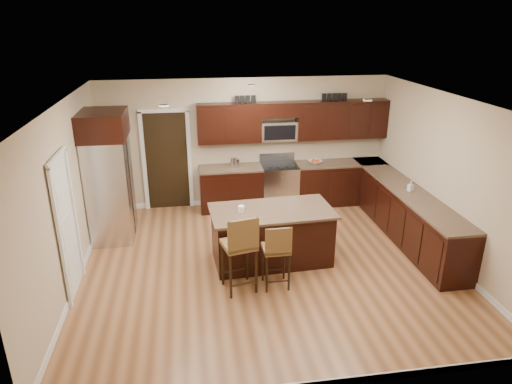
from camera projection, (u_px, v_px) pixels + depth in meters
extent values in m
plane|color=#9A653D|center=(267.00, 264.00, 7.57)|extent=(6.00, 6.00, 0.00)
plane|color=silver|center=(269.00, 101.00, 6.60)|extent=(6.00, 6.00, 0.00)
plane|color=#C1AD8C|center=(245.00, 143.00, 9.62)|extent=(6.00, 0.00, 6.00)
plane|color=#C1AD8C|center=(66.00, 199.00, 6.66)|extent=(0.00, 5.50, 5.50)
plane|color=#C1AD8C|center=(447.00, 179.00, 7.51)|extent=(0.00, 5.50, 5.50)
cube|color=black|center=(231.00, 189.00, 9.62)|extent=(1.30, 0.60, 0.88)
cube|color=black|center=(339.00, 183.00, 9.96)|extent=(1.94, 0.60, 0.88)
cube|color=black|center=(410.00, 218.00, 8.23)|extent=(0.60, 3.35, 0.88)
cube|color=brown|center=(231.00, 168.00, 9.46)|extent=(1.30, 0.63, 0.04)
cube|color=brown|center=(341.00, 163.00, 9.79)|extent=(1.94, 0.63, 0.04)
cube|color=brown|center=(413.00, 195.00, 8.07)|extent=(0.63, 3.35, 0.04)
cube|color=black|center=(229.00, 123.00, 9.25)|extent=(1.30, 0.33, 0.80)
cube|color=black|center=(342.00, 119.00, 9.59)|extent=(1.94, 0.33, 0.80)
cube|color=black|center=(279.00, 109.00, 9.31)|extent=(0.76, 0.33, 0.30)
cube|color=silver|center=(279.00, 186.00, 9.77)|extent=(0.76, 0.64, 0.90)
cube|color=black|center=(279.00, 166.00, 9.60)|extent=(0.76, 0.60, 0.03)
cube|color=black|center=(282.00, 191.00, 9.49)|extent=(0.65, 0.01, 0.45)
cube|color=silver|center=(277.00, 157.00, 9.81)|extent=(0.76, 0.05, 0.18)
cube|color=silver|center=(278.00, 131.00, 9.49)|extent=(0.76, 0.31, 0.40)
cube|color=black|center=(167.00, 161.00, 9.49)|extent=(0.85, 0.03, 2.06)
cube|color=white|center=(66.00, 228.00, 6.51)|extent=(0.03, 0.80, 2.04)
cube|color=black|center=(271.00, 236.00, 7.56)|extent=(1.94, 1.05, 0.88)
cube|color=brown|center=(272.00, 211.00, 7.39)|extent=(2.04, 1.15, 0.04)
cube|color=black|center=(271.00, 257.00, 7.70)|extent=(1.85, 0.96, 0.09)
cube|color=brown|center=(239.00, 245.00, 6.64)|extent=(0.55, 0.55, 0.07)
cube|color=brown|center=(243.00, 236.00, 6.37)|extent=(0.46, 0.14, 0.49)
cylinder|color=black|center=(227.00, 276.00, 6.57)|extent=(0.04, 0.04, 0.71)
cylinder|color=black|center=(254.00, 274.00, 6.63)|extent=(0.04, 0.04, 0.71)
cylinder|color=black|center=(225.00, 262.00, 6.93)|extent=(0.04, 0.04, 0.71)
cylinder|color=black|center=(250.00, 260.00, 6.99)|extent=(0.04, 0.04, 0.71)
cube|color=brown|center=(276.00, 249.00, 6.76)|extent=(0.40, 0.40, 0.06)
cube|color=brown|center=(279.00, 242.00, 6.52)|extent=(0.39, 0.04, 0.42)
cylinder|color=black|center=(267.00, 275.00, 6.70)|extent=(0.03, 0.03, 0.60)
cylinder|color=black|center=(289.00, 273.00, 6.75)|extent=(0.03, 0.03, 0.60)
cylinder|color=black|center=(263.00, 263.00, 7.01)|extent=(0.03, 0.03, 0.60)
cylinder|color=black|center=(284.00, 262.00, 7.05)|extent=(0.03, 0.03, 0.60)
cube|color=silver|center=(111.00, 189.00, 8.19)|extent=(0.72, 0.94, 1.89)
cube|color=black|center=(131.00, 188.00, 8.25)|extent=(0.01, 0.02, 1.79)
cylinder|color=silver|center=(132.00, 185.00, 8.14)|extent=(0.02, 0.02, 0.84)
cylinder|color=silver|center=(133.00, 182.00, 8.29)|extent=(0.02, 0.02, 0.84)
cube|color=black|center=(103.00, 125.00, 7.77)|extent=(0.78, 1.00, 0.46)
cube|color=brown|center=(272.00, 231.00, 8.72)|extent=(1.09, 0.93, 0.01)
imported|color=silver|center=(315.00, 162.00, 9.69)|extent=(0.34, 0.34, 0.07)
imported|color=#B2B2B2|center=(411.00, 186.00, 8.15)|extent=(0.10, 0.11, 0.18)
cylinder|color=silver|center=(233.00, 163.00, 9.42)|extent=(0.12, 0.12, 0.20)
cylinder|color=silver|center=(237.00, 163.00, 9.44)|extent=(0.11, 0.11, 0.17)
cylinder|color=white|center=(241.00, 209.00, 7.29)|extent=(0.10, 0.10, 0.10)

